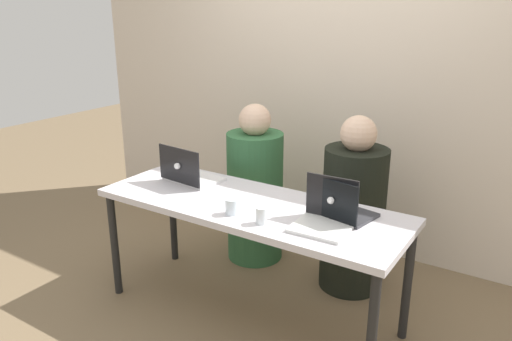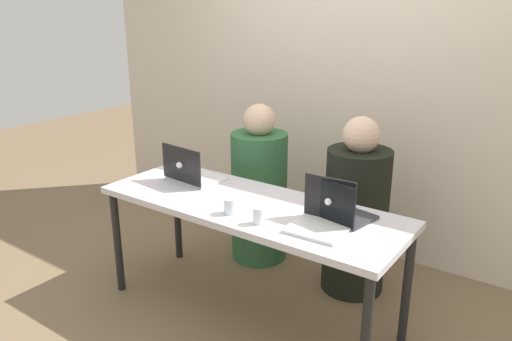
# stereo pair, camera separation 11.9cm
# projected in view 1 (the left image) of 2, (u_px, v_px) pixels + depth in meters

# --- Properties ---
(ground_plane) EXTENTS (12.00, 12.00, 0.00)m
(ground_plane) POSITION_uv_depth(u_px,v_px,m) (250.00, 313.00, 3.13)
(ground_plane) COLOR #766246
(back_wall) EXTENTS (4.80, 0.10, 2.37)m
(back_wall) POSITION_uv_depth(u_px,v_px,m) (343.00, 95.00, 3.78)
(back_wall) COLOR beige
(back_wall) RESTS_ON ground
(desk) EXTENTS (1.85, 0.66, 0.74)m
(desk) POSITION_uv_depth(u_px,v_px,m) (250.00, 213.00, 2.92)
(desk) COLOR silver
(desk) RESTS_ON ground
(person_on_left) EXTENTS (0.47, 0.47, 1.18)m
(person_on_left) POSITION_uv_depth(u_px,v_px,m) (255.00, 192.00, 3.68)
(person_on_left) COLOR #2F6139
(person_on_left) RESTS_ON ground
(person_on_right) EXTENTS (0.41, 0.41, 1.19)m
(person_on_right) POSITION_uv_depth(u_px,v_px,m) (353.00, 214.00, 3.28)
(person_on_right) COLOR black
(person_on_right) RESTS_ON ground
(laptop_back_right) EXTENTS (0.35, 0.30, 0.23)m
(laptop_back_right) POSITION_uv_depth(u_px,v_px,m) (340.00, 209.00, 2.68)
(laptop_back_right) COLOR #333338
(laptop_back_right) RESTS_ON desk
(laptop_back_left) EXTENTS (0.37, 0.30, 0.25)m
(laptop_back_left) POSITION_uv_depth(u_px,v_px,m) (189.00, 174.00, 3.22)
(laptop_back_left) COLOR silver
(laptop_back_left) RESTS_ON desk
(laptop_front_right) EXTENTS (0.30, 0.30, 0.25)m
(laptop_front_right) POSITION_uv_depth(u_px,v_px,m) (325.00, 217.00, 2.57)
(laptop_front_right) COLOR silver
(laptop_front_right) RESTS_ON desk
(water_glass_right) EXTENTS (0.06, 0.06, 0.09)m
(water_glass_right) POSITION_uv_depth(u_px,v_px,m) (261.00, 217.00, 2.61)
(water_glass_right) COLOR white
(water_glass_right) RESTS_ON desk
(water_glass_center) EXTENTS (0.07, 0.07, 0.09)m
(water_glass_center) POSITION_uv_depth(u_px,v_px,m) (232.00, 208.00, 2.73)
(water_glass_center) COLOR silver
(water_glass_center) RESTS_ON desk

